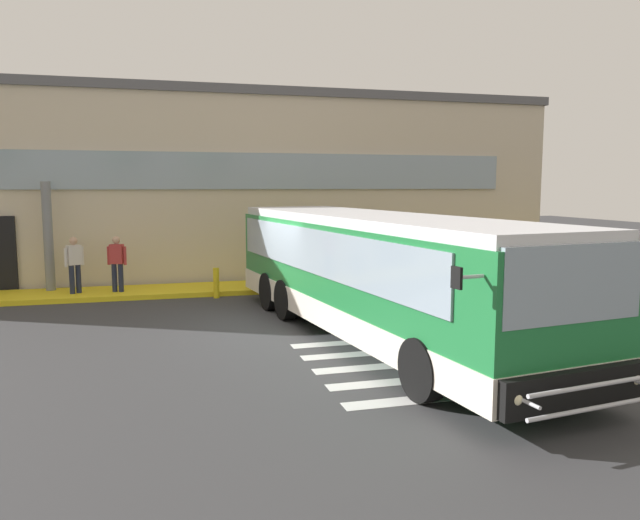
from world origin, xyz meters
TOP-DOWN VIEW (x-y plane):
  - ground_plane at (0.00, 0.00)m, footprint 80.00×90.00m
  - bay_paint_stripes at (2.00, -4.20)m, footprint 4.40×3.96m
  - terminal_building at (-0.69, 11.64)m, footprint 24.62×13.80m
  - boarding_curb at (0.00, 4.80)m, footprint 26.82×2.00m
  - entry_support_column at (-6.00, 5.40)m, footprint 0.28×0.28m
  - bus_main_foreground at (1.71, -2.12)m, footprint 4.08×12.00m
  - passenger_near_column at (-5.22, 4.65)m, footprint 0.52×0.49m
  - passenger_by_doorway at (-4.00, 4.58)m, footprint 0.56×0.34m
  - safety_bollard_yellow at (-1.17, 3.60)m, footprint 0.18×0.18m

SIDE VIEW (x-z plane):
  - ground_plane at x=0.00m, z-range -0.02..0.00m
  - bay_paint_stripes at x=2.00m, z-range 0.00..0.01m
  - boarding_curb at x=0.00m, z-range 0.00..0.15m
  - safety_bollard_yellow at x=-1.17m, z-range 0.00..0.90m
  - passenger_by_doorway at x=-4.00m, z-range 0.24..1.92m
  - passenger_near_column at x=-5.22m, z-range 0.28..1.95m
  - bus_main_foreground at x=1.71m, z-range -0.01..2.69m
  - entry_support_column at x=-6.00m, z-range 0.15..3.44m
  - terminal_building at x=-0.69m, z-range -0.01..6.61m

